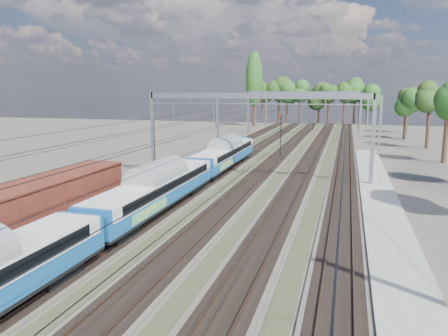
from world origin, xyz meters
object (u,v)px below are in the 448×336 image
(worker, at_px, (313,127))
(signal_near, at_px, (281,130))
(freight_boxcar, at_px, (47,203))
(signal_far, at_px, (359,114))
(emu_train, at_px, (155,185))

(worker, height_order, signal_near, signal_near)
(freight_boxcar, bearing_deg, signal_far, 76.65)
(emu_train, xyz_separation_m, freight_boxcar, (-4.50, -6.48, -0.07))
(freight_boxcar, distance_m, worker, 79.25)
(signal_far, bearing_deg, signal_near, -97.29)
(emu_train, relative_size, signal_near, 9.59)
(signal_near, bearing_deg, freight_boxcar, -109.55)
(freight_boxcar, height_order, signal_far, signal_far)
(freight_boxcar, bearing_deg, worker, 82.33)
(worker, relative_size, signal_near, 0.28)
(emu_train, height_order, signal_far, signal_far)
(freight_boxcar, relative_size, signal_far, 2.56)
(emu_train, distance_m, freight_boxcar, 7.89)
(signal_near, height_order, signal_far, signal_near)
(freight_boxcar, xyz_separation_m, signal_near, (9.13, 38.27, 1.52))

